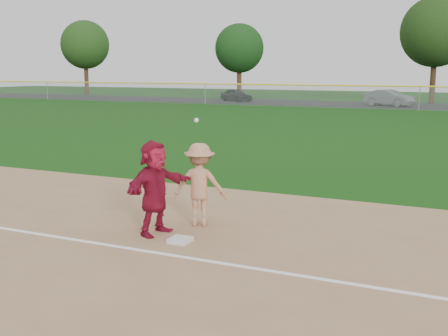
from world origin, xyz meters
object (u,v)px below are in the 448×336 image
at_px(first_base, 180,240).
at_px(car_left, 236,95).
at_px(car_mid, 389,98).
at_px(base_runner, 155,188).

height_order(first_base, car_left, car_left).
bearing_deg(car_mid, base_runner, -155.14).
height_order(first_base, car_mid, car_mid).
relative_size(first_base, car_mid, 0.09).
height_order(base_runner, car_left, base_runner).
height_order(first_base, base_runner, base_runner).
bearing_deg(car_mid, first_base, -154.20).
relative_size(car_left, car_mid, 0.86).
relative_size(first_base, base_runner, 0.20).
xyz_separation_m(base_runner, car_mid, (-2.19, 44.62, -0.25)).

